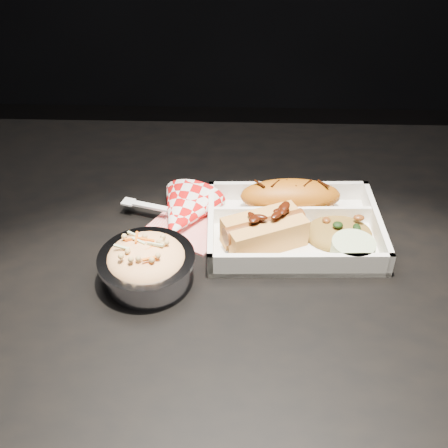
{
  "coord_description": "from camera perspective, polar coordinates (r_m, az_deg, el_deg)",
  "views": [
    {
      "loc": [
        -0.05,
        -0.61,
        1.28
      ],
      "look_at": [
        -0.07,
        -0.01,
        0.81
      ],
      "focal_mm": 45.0,
      "sensor_mm": 36.0,
      "label": 1
    }
  ],
  "objects": [
    {
      "name": "hotdog",
      "position": [
        0.79,
        4.12,
        -0.51
      ],
      "size": [
        0.13,
        0.1,
        0.06
      ],
      "rotation": [
        0.0,
        0.0,
        0.43
      ],
      "color": "#E19E4C",
      "rests_on": "food_tray"
    },
    {
      "name": "dining_table",
      "position": [
        0.87,
        4.38,
        -7.64
      ],
      "size": [
        1.2,
        0.8,
        0.75
      ],
      "color": "black",
      "rests_on": "ground"
    },
    {
      "name": "foil_coleslaw_cup",
      "position": [
        0.75,
        -7.86,
        -3.96
      ],
      "size": [
        0.13,
        0.13,
        0.07
      ],
      "color": "silver",
      "rests_on": "dining_table"
    },
    {
      "name": "fried_pastry",
      "position": [
        0.86,
        6.76,
        2.85
      ],
      "size": [
        0.16,
        0.07,
        0.05
      ],
      "primitive_type": "ellipsoid",
      "rotation": [
        0.0,
        0.0,
        0.04
      ],
      "color": "#B35E11",
      "rests_on": "food_tray"
    },
    {
      "name": "napkin_fork",
      "position": [
        0.85,
        -4.2,
        0.94
      ],
      "size": [
        0.18,
        0.14,
        0.1
      ],
      "rotation": [
        0.0,
        0.0,
        -0.28
      ],
      "color": "red",
      "rests_on": "dining_table"
    },
    {
      "name": "fried_rice_mound",
      "position": [
        0.83,
        11.64,
        -0.36
      ],
      "size": [
        0.1,
        0.08,
        0.03
      ],
      "primitive_type": "ellipsoid",
      "rotation": [
        0.0,
        0.0,
        0.04
      ],
      "color": "olive",
      "rests_on": "food_tray"
    },
    {
      "name": "food_tray",
      "position": [
        0.83,
        7.02,
        -0.59
      ],
      "size": [
        0.26,
        0.19,
        0.04
      ],
      "rotation": [
        0.0,
        0.0,
        0.04
      ],
      "color": "white",
      "rests_on": "dining_table"
    },
    {
      "name": "cupcake_liner",
      "position": [
        0.79,
        12.94,
        -2.65
      ],
      "size": [
        0.06,
        0.06,
        0.03
      ],
      "primitive_type": "cylinder",
      "color": "beige",
      "rests_on": "food_tray"
    }
  ]
}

